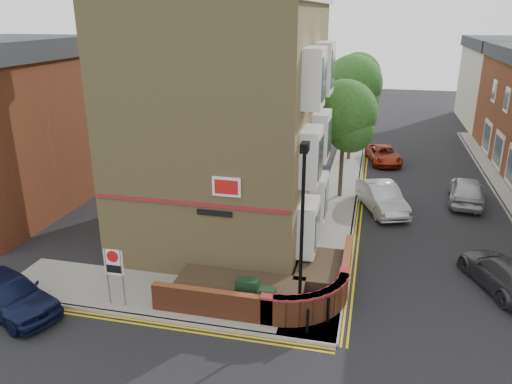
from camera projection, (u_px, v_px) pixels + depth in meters
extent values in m
plane|color=black|center=(246.00, 334.00, 16.79)|extent=(120.00, 120.00, 0.00)
cube|color=gray|center=(167.00, 296.00, 18.91)|extent=(13.00, 3.00, 0.12)
cube|color=gray|center=(342.00, 186.00, 30.97)|extent=(2.00, 32.00, 0.12)
cube|color=gray|center=(150.00, 318.00, 17.54)|extent=(13.00, 0.15, 0.12)
cube|color=gray|center=(358.00, 187.00, 30.75)|extent=(0.15, 32.00, 0.12)
cube|color=gray|center=(510.00, 217.00, 26.25)|extent=(0.15, 40.00, 0.12)
cube|color=gold|center=(147.00, 324.00, 17.33)|extent=(13.00, 0.28, 0.01)
cube|color=gold|center=(362.00, 188.00, 30.71)|extent=(0.28, 32.00, 0.01)
cube|color=#9E8854|center=(226.00, 118.00, 22.86)|extent=(8.00, 10.00, 11.00)
cube|color=maroon|center=(189.00, 204.00, 19.04)|extent=(7.80, 0.06, 0.15)
cube|color=white|center=(226.00, 187.00, 18.43)|extent=(1.10, 0.05, 0.75)
cube|color=black|center=(214.00, 213.00, 18.91)|extent=(1.40, 0.04, 0.22)
cylinder|color=black|center=(302.00, 240.00, 16.48)|extent=(0.12, 0.12, 6.00)
cylinder|color=black|center=(299.00, 307.00, 17.36)|extent=(0.20, 0.20, 0.80)
cube|color=black|center=(305.00, 147.00, 15.41)|extent=(0.25, 0.50, 0.30)
cube|color=black|center=(247.00, 294.00, 17.80)|extent=(0.80, 0.45, 1.20)
cube|color=black|center=(267.00, 303.00, 17.37)|extent=(0.55, 0.40, 1.10)
cylinder|color=black|center=(308.00, 321.00, 16.53)|extent=(0.11, 0.11, 0.90)
cylinder|color=black|center=(328.00, 310.00, 17.13)|extent=(0.11, 0.11, 0.90)
cylinder|color=slate|center=(108.00, 276.00, 18.00)|extent=(0.06, 0.06, 2.20)
cylinder|color=slate|center=(123.00, 278.00, 17.87)|extent=(0.06, 0.06, 2.20)
cube|color=white|center=(114.00, 262.00, 17.73)|extent=(0.72, 0.04, 1.00)
cylinder|color=red|center=(112.00, 257.00, 17.62)|extent=(0.44, 0.02, 0.44)
cube|color=beige|center=(495.00, 88.00, 47.18)|extent=(5.00, 12.00, 7.00)
cube|color=#25282C|center=(502.00, 44.00, 45.82)|extent=(5.40, 12.40, 1.00)
cube|color=brown|center=(7.00, 138.00, 26.04)|extent=(6.00, 10.00, 8.00)
cylinder|color=#382B1E|center=(342.00, 158.00, 28.35)|extent=(0.24, 0.24, 4.55)
sphere|color=#204416|center=(345.00, 113.00, 27.46)|extent=(3.64, 3.64, 3.64)
sphere|color=#204416|center=(351.00, 129.00, 27.39)|extent=(2.60, 2.60, 2.60)
sphere|color=#204416|center=(339.00, 119.00, 28.05)|extent=(2.86, 2.86, 2.86)
cylinder|color=#382B1E|center=(350.00, 125.00, 35.58)|extent=(0.24, 0.24, 5.04)
sphere|color=#204416|center=(353.00, 84.00, 34.60)|extent=(4.03, 4.03, 4.03)
sphere|color=#204416|center=(358.00, 98.00, 34.56)|extent=(2.88, 2.88, 2.88)
sphere|color=#204416|center=(349.00, 90.00, 35.21)|extent=(3.17, 3.17, 3.17)
cylinder|color=#382B1E|center=(356.00, 107.00, 42.94)|extent=(0.24, 0.24, 4.76)
sphere|color=#204416|center=(358.00, 75.00, 42.02)|extent=(3.81, 3.81, 3.81)
sphere|color=#204416|center=(362.00, 86.00, 41.96)|extent=(2.72, 2.72, 2.72)
sphere|color=#204416|center=(354.00, 80.00, 42.61)|extent=(2.99, 2.99, 2.99)
cylinder|color=black|center=(357.00, 129.00, 38.55)|extent=(0.10, 0.10, 3.20)
imported|color=black|center=(359.00, 102.00, 37.84)|extent=(0.20, 0.16, 1.00)
imported|color=black|center=(8.00, 294.00, 17.77)|extent=(4.79, 3.24, 1.51)
imported|color=#A0A4A7|center=(382.00, 198.00, 26.98)|extent=(3.08, 4.84, 1.51)
imported|color=maroon|center=(384.00, 155.00, 35.71)|extent=(2.86, 4.65, 1.20)
imported|color=#323337|center=(504.00, 274.00, 19.32)|extent=(3.34, 4.90, 1.32)
imported|color=#A4A6AB|center=(467.00, 190.00, 28.06)|extent=(2.32, 4.68, 1.53)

